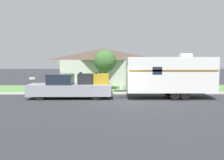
% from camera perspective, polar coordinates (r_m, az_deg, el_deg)
% --- Properties ---
extents(ground_plane, '(120.00, 120.00, 0.00)m').
position_cam_1_polar(ground_plane, '(17.71, 2.32, -4.93)').
color(ground_plane, '#2D2D33').
extents(curb_strip, '(80.00, 0.30, 0.14)m').
position_cam_1_polar(curb_strip, '(21.40, 1.79, -3.05)').
color(curb_strip, beige).
rests_on(curb_strip, ground_plane).
extents(lawn_strip, '(80.00, 7.00, 0.03)m').
position_cam_1_polar(lawn_strip, '(25.02, 1.43, -2.04)').
color(lawn_strip, '#568442').
rests_on(lawn_strip, ground_plane).
extents(house_across_street, '(10.45, 7.62, 4.32)m').
position_cam_1_polar(house_across_street, '(31.49, -1.92, 3.41)').
color(house_across_street, '#B2B2A8').
rests_on(house_across_street, ground_plane).
extents(pickup_truck, '(6.38, 2.01, 2.01)m').
position_cam_1_polar(pickup_truck, '(19.28, -9.37, -1.56)').
color(pickup_truck, black).
rests_on(pickup_truck, ground_plane).
extents(travel_trailer, '(7.54, 2.31, 3.42)m').
position_cam_1_polar(travel_trailer, '(19.55, 13.10, 1.24)').
color(travel_trailer, black).
rests_on(travel_trailer, ground_plane).
extents(mailbox, '(0.48, 0.20, 1.39)m').
position_cam_1_polar(mailbox, '(23.35, -17.75, -0.16)').
color(mailbox, brown).
rests_on(mailbox, ground_plane).
extents(tree_in_yard, '(2.14, 2.14, 3.89)m').
position_cam_1_polar(tree_in_yard, '(23.85, -1.60, 4.32)').
color(tree_in_yard, brown).
rests_on(tree_in_yard, ground_plane).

